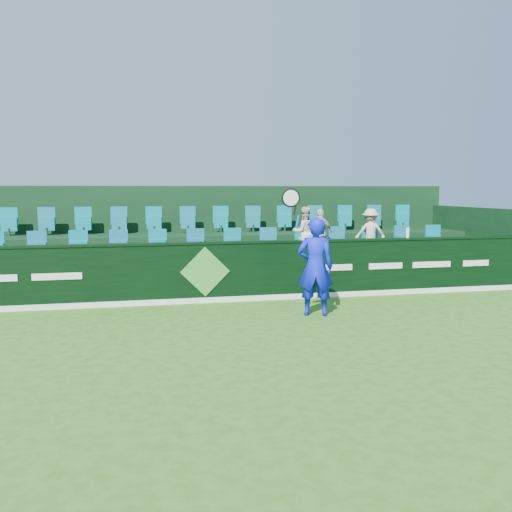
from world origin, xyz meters
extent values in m
plane|color=#2E6217|center=(0.00, 0.00, 0.00)|extent=(60.00, 60.00, 0.00)
cube|color=black|center=(0.00, 4.00, 0.65)|extent=(16.00, 0.20, 1.30)
cube|color=black|center=(0.00, 4.00, 1.32)|extent=(16.00, 0.24, 0.05)
cube|color=white|center=(0.00, 3.89, 0.06)|extent=(16.00, 0.02, 0.12)
cube|color=#429335|center=(0.00, 3.88, 0.70)|extent=(1.10, 0.02, 1.10)
cube|color=white|center=(-3.10, 3.89, 0.70)|extent=(1.00, 0.01, 0.14)
cube|color=white|center=(3.10, 3.89, 0.70)|extent=(0.70, 0.01, 0.14)
cube|color=white|center=(4.30, 3.89, 0.70)|extent=(0.85, 0.01, 0.14)
cube|color=white|center=(5.50, 3.89, 0.70)|extent=(1.00, 0.01, 0.14)
cube|color=white|center=(6.70, 3.89, 0.70)|extent=(0.70, 0.01, 0.14)
cube|color=black|center=(0.00, 5.10, 0.40)|extent=(16.00, 2.00, 0.80)
cube|color=black|center=(0.00, 7.00, 0.65)|extent=(16.00, 1.80, 1.30)
cube|color=black|center=(0.00, 8.00, 1.30)|extent=(16.00, 0.20, 2.60)
cube|color=black|center=(7.90, 6.00, 1.00)|extent=(0.20, 4.00, 2.00)
cube|color=#077A8D|center=(0.00, 5.50, 1.10)|extent=(13.50, 0.50, 0.60)
cube|color=#077A8D|center=(0.00, 7.30, 1.60)|extent=(13.50, 0.50, 0.60)
imported|color=#0C1BD4|center=(1.97, 2.18, 0.98)|extent=(0.82, 0.65, 1.96)
cylinder|color=#143FBF|center=(1.56, 2.08, 1.91)|extent=(0.09, 0.04, 0.22)
cylinder|color=black|center=(1.50, 2.08, 2.11)|extent=(0.07, 0.03, 0.20)
torus|color=black|center=(1.42, 2.08, 2.35)|extent=(0.44, 0.04, 0.44)
cylinder|color=silver|center=(1.42, 2.08, 2.35)|extent=(0.36, 0.01, 0.36)
imported|color=silver|center=(2.67, 5.12, 1.44)|extent=(0.63, 0.50, 1.27)
imported|color=silver|center=(3.09, 5.12, 1.41)|extent=(0.77, 0.48, 1.22)
imported|color=beige|center=(4.44, 5.12, 1.41)|extent=(0.86, 0.61, 1.22)
cube|color=silver|center=(2.41, 4.00, 1.38)|extent=(0.40, 0.26, 0.06)
cylinder|color=white|center=(4.90, 4.00, 1.47)|extent=(0.08, 0.08, 0.24)
camera|label=1|loc=(-1.65, -8.46, 2.51)|focal=40.00mm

